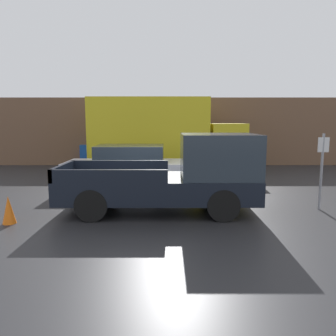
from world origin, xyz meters
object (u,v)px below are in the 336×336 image
object	(u,v)px
car	(128,166)
traffic_cone	(9,210)
pickup_truck	(179,176)
newspaper_box	(85,155)
delivery_truck	(161,133)
parking_sign	(322,167)

from	to	relation	value
car	traffic_cone	size ratio (longest dim) A/B	6.59
pickup_truck	car	size ratio (longest dim) A/B	1.18
car	newspaper_box	world-z (taller)	car
delivery_truck	traffic_cone	world-z (taller)	delivery_truck
traffic_cone	car	bearing A→B (deg)	61.65
parking_sign	newspaper_box	size ratio (longest dim) A/B	1.84
newspaper_box	parking_sign	bearing A→B (deg)	-45.50
pickup_truck	car	xyz separation A→B (m)	(-1.77, 3.26, -0.18)
pickup_truck	newspaper_box	world-z (taller)	pickup_truck
pickup_truck	parking_sign	bearing A→B (deg)	3.32
newspaper_box	traffic_cone	world-z (taller)	newspaper_box
pickup_truck	delivery_truck	xyz separation A→B (m)	(-0.63, 6.96, 0.88)
newspaper_box	traffic_cone	xyz separation A→B (m)	(0.72, -10.10, -0.23)
car	parking_sign	xyz separation A→B (m)	(5.66, -3.04, 0.39)
car	traffic_cone	xyz separation A→B (m)	(-2.32, -4.29, -0.46)
newspaper_box	delivery_truck	bearing A→B (deg)	-26.77
pickup_truck	car	world-z (taller)	pickup_truck
delivery_truck	newspaper_box	bearing A→B (deg)	153.23
pickup_truck	parking_sign	distance (m)	3.90
car	parking_sign	bearing A→B (deg)	-28.24
delivery_truck	parking_sign	size ratio (longest dim) A/B	3.43
parking_sign	newspaper_box	world-z (taller)	parking_sign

